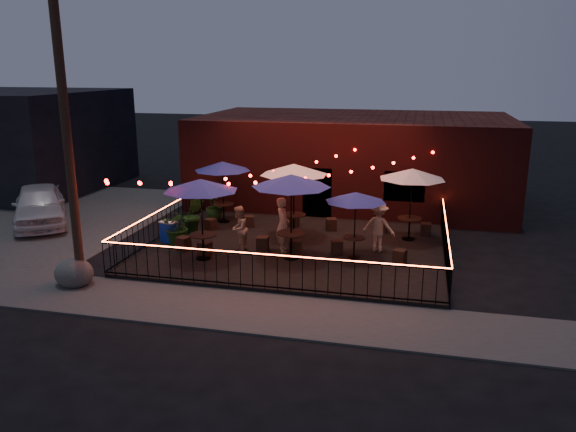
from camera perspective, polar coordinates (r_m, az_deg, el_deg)
name	(u,v)px	position (r m, az deg, el deg)	size (l,w,h in m)	color
ground	(282,270)	(17.75, -0.61, -5.47)	(110.00, 110.00, 0.00)	black
patio	(296,248)	(19.57, 0.80, -3.27)	(10.00, 8.00, 0.15)	black
sidewalk	(252,311)	(14.85, -3.66, -9.64)	(18.00, 2.50, 0.05)	#403D3B
parking_lot	(33,215)	(26.46, -24.44, 0.08)	(11.00, 12.00, 0.02)	#403D3B
brick_building	(354,159)	(26.64, 6.67, 5.80)	(14.00, 8.00, 4.00)	#3A1110
utility_pole	(68,149)	(16.63, -21.43, 6.34)	(0.26, 0.26, 8.00)	#352215
fence_front	(265,272)	(15.71, -2.37, -5.68)	(10.00, 0.04, 1.04)	black
fence_left	(162,223)	(21.00, -12.64, -0.69)	(0.04, 8.00, 1.04)	black
fence_right	(445,242)	(19.00, 15.71, -2.55)	(0.04, 8.00, 1.04)	black
festoon_lights	(265,180)	(18.90, -2.37, 3.72)	(10.02, 8.72, 1.32)	#FF0D09
cafe_table_0	(201,186)	(17.85, -8.86, 3.02)	(2.74, 2.74, 2.64)	black
cafe_table_1	(222,167)	(22.19, -6.69, 4.98)	(2.48, 2.48, 2.45)	black
cafe_table_2	(291,182)	(17.65, 0.32, 3.49)	(2.87, 2.87, 2.78)	black
cafe_table_3	(294,170)	(20.03, 0.60, 4.66)	(3.17, 3.17, 2.70)	black
cafe_table_4	(356,198)	(18.01, 6.88, 1.83)	(2.18, 2.18, 2.18)	black
cafe_table_5	(412,175)	(20.19, 12.51, 4.10)	(2.91, 2.91, 2.59)	black
bistro_chair_0	(183,244)	(19.37, -10.58, -2.77)	(0.39, 0.39, 0.47)	black
bistro_chair_1	(205,249)	(18.71, -8.45, -3.33)	(0.39, 0.39, 0.46)	black
bistro_chair_2	(210,224)	(21.61, -7.88, -0.84)	(0.36, 0.36, 0.43)	black
bistro_chair_3	(249,221)	(21.83, -3.98, -0.55)	(0.38, 0.38, 0.45)	black
bistro_chair_4	(263,243)	(19.07, -2.59, -2.80)	(0.39, 0.39, 0.47)	black
bistro_chair_5	(295,247)	(18.69, 0.75, -3.17)	(0.39, 0.39, 0.46)	black
bistro_chair_6	(294,221)	(21.84, 0.58, -0.49)	(0.38, 0.38, 0.45)	black
bistro_chair_7	(331,224)	(21.43, 4.41, -0.85)	(0.38, 0.38, 0.45)	black
bistro_chair_8	(337,247)	(18.83, 5.01, -3.13)	(0.37, 0.37, 0.44)	black
bistro_chair_9	(400,256)	(18.20, 11.29, -4.03)	(0.36, 0.36, 0.43)	black
bistro_chair_10	(382,227)	(21.37, 9.54, -1.10)	(0.35, 0.35, 0.42)	black
bistro_chair_11	(426,229)	(21.39, 13.82, -1.30)	(0.37, 0.37, 0.44)	black
patron_a	(283,225)	(18.75, -0.54, -0.88)	(0.68, 0.44, 1.86)	tan
patron_b	(239,229)	(18.86, -5.03, -1.31)	(0.76, 0.59, 1.56)	tan
patron_c	(379,227)	(19.05, 9.21, -1.07)	(1.10, 0.63, 1.70)	#DDA897
potted_shrub_a	(179,227)	(19.94, -11.05, -1.06)	(1.15, 1.00, 1.28)	#113711
potted_shrub_b	(194,215)	(21.14, -9.57, 0.12)	(0.78, 0.63, 1.42)	#133F0C
potted_shrub_c	(214,205)	(22.93, -7.52, 1.13)	(0.69, 0.69, 1.23)	#143D10
cooler	(169,231)	(20.35, -12.01, -1.54)	(0.67, 0.57, 0.75)	#1334BA
boulder	(74,273)	(17.48, -20.91, -5.46)	(1.01, 0.86, 0.79)	#454540
car_white	(39,205)	(24.63, -23.94, 1.02)	(1.91, 4.76, 1.62)	silver
car_silver	(50,181)	(29.76, -23.03, 3.27)	(1.64, 4.70, 1.55)	#9D9CA3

